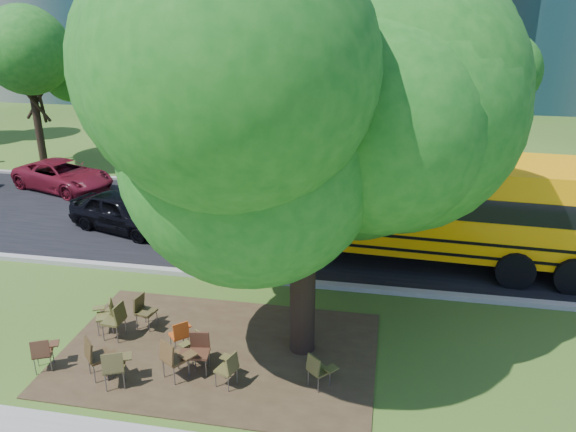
% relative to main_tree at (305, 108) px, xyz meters
% --- Properties ---
extents(ground, '(160.00, 160.00, 0.00)m').
position_rel_main_tree_xyz_m(ground, '(-2.82, 0.02, -5.49)').
color(ground, '#2B4B17').
rests_on(ground, ground).
extents(dirt_patch, '(7.00, 4.50, 0.03)m').
position_rel_main_tree_xyz_m(dirt_patch, '(-1.82, -0.48, -5.48)').
color(dirt_patch, '#382819').
rests_on(dirt_patch, ground).
extents(asphalt_road, '(80.00, 8.00, 0.04)m').
position_rel_main_tree_xyz_m(asphalt_road, '(-2.82, 7.02, -5.47)').
color(asphalt_road, black).
rests_on(asphalt_road, ground).
extents(kerb_near, '(80.00, 0.25, 0.14)m').
position_rel_main_tree_xyz_m(kerb_near, '(-2.82, 3.02, -5.42)').
color(kerb_near, gray).
rests_on(kerb_near, ground).
extents(kerb_far, '(80.00, 0.25, 0.14)m').
position_rel_main_tree_xyz_m(kerb_far, '(-2.82, 11.12, -5.42)').
color(kerb_far, gray).
rests_on(kerb_far, ground).
extents(bg_tree_0, '(5.20, 5.20, 7.18)m').
position_rel_main_tree_xyz_m(bg_tree_0, '(-14.82, 13.02, -0.92)').
color(bg_tree_0, black).
rests_on(bg_tree_0, ground).
extents(bg_tree_2, '(4.80, 4.80, 6.62)m').
position_rel_main_tree_xyz_m(bg_tree_2, '(-7.82, 16.02, -1.28)').
color(bg_tree_2, black).
rests_on(bg_tree_2, ground).
extents(bg_tree_3, '(5.60, 5.60, 7.84)m').
position_rel_main_tree_xyz_m(bg_tree_3, '(5.18, 14.02, -0.46)').
color(bg_tree_3, black).
rests_on(bg_tree_3, ground).
extents(main_tree, '(7.20, 7.20, 9.10)m').
position_rel_main_tree_xyz_m(main_tree, '(0.00, 0.00, 0.00)').
color(main_tree, black).
rests_on(main_tree, ground).
extents(school_bus, '(13.14, 3.51, 3.18)m').
position_rel_main_tree_xyz_m(school_bus, '(2.10, 5.42, -3.65)').
color(school_bus, '#FFA308').
rests_on(school_bus, ground).
extents(chair_0, '(0.55, 0.64, 0.81)m').
position_rel_main_tree_xyz_m(chair_0, '(-5.27, -1.79, -4.99)').
color(chair_0, '#4A2B1A').
rests_on(chair_0, ground).
extents(chair_1, '(0.82, 0.65, 0.96)m').
position_rel_main_tree_xyz_m(chair_1, '(-4.02, -1.81, -4.90)').
color(chair_1, '#3D2B16').
rests_on(chair_1, ground).
extents(chair_2, '(0.61, 0.71, 0.90)m').
position_rel_main_tree_xyz_m(chair_2, '(-3.50, -2.03, -4.93)').
color(chair_2, '#4B4220').
rests_on(chair_2, ground).
extents(chair_3, '(0.66, 0.52, 0.77)m').
position_rel_main_tree_xyz_m(chair_3, '(-2.14, -0.97, -5.01)').
color(chair_3, brown).
rests_on(chair_3, ground).
extents(chair_4, '(0.80, 0.63, 0.95)m').
position_rel_main_tree_xyz_m(chair_4, '(-2.42, -1.58, -4.91)').
color(chair_4, '#51391D').
rests_on(chair_4, ground).
extents(chair_5, '(0.60, 0.60, 0.90)m').
position_rel_main_tree_xyz_m(chair_5, '(-2.04, -1.19, -4.93)').
color(chair_5, '#49291A').
rests_on(chair_5, ground).
extents(chair_6, '(0.49, 0.63, 0.80)m').
position_rel_main_tree_xyz_m(chair_6, '(-1.26, -1.57, -5.00)').
color(chair_6, brown).
rests_on(chair_6, ground).
extents(chair_7, '(0.68, 0.54, 0.79)m').
position_rel_main_tree_xyz_m(chair_7, '(0.54, -1.30, -5.00)').
color(chair_7, brown).
rests_on(chair_7, ground).
extents(chair_8, '(0.55, 0.64, 0.94)m').
position_rel_main_tree_xyz_m(chair_8, '(-4.31, -0.36, -4.91)').
color(chair_8, '#49451F').
rests_on(chair_8, ground).
extents(chair_9, '(0.67, 0.58, 0.85)m').
position_rel_main_tree_xyz_m(chair_9, '(-4.67, -0.13, -4.97)').
color(chair_9, brown).
rests_on(chair_9, ground).
extents(chair_10, '(0.51, 0.63, 0.87)m').
position_rel_main_tree_xyz_m(chair_10, '(-3.87, 0.16, -4.96)').
color(chair_10, '#433A1D').
rests_on(chair_10, ground).
extents(chair_11, '(0.53, 0.67, 0.78)m').
position_rel_main_tree_xyz_m(chair_11, '(-2.67, -0.56, -5.01)').
color(chair_11, '#AD4312').
rests_on(chair_11, ground).
extents(black_car, '(4.18, 2.64, 1.33)m').
position_rel_main_tree_xyz_m(black_car, '(-7.18, 5.86, -4.83)').
color(black_car, black).
rests_on(black_car, ground).
extents(bg_car_red, '(4.85, 3.35, 1.23)m').
position_rel_main_tree_xyz_m(bg_car_red, '(-11.59, 9.49, -4.88)').
color(bg_car_red, maroon).
rests_on(bg_car_red, ground).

